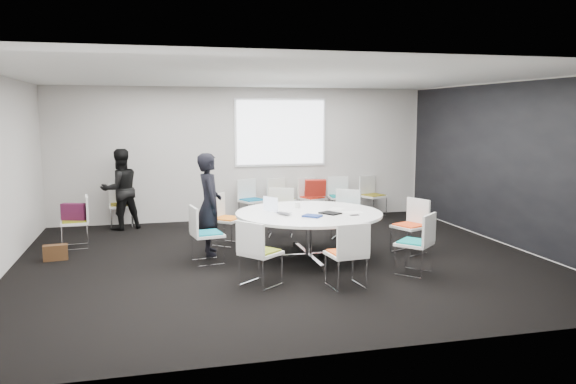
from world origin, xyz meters
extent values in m
cube|color=black|center=(0.00, 0.00, -0.02)|extent=(8.00, 7.00, 0.04)
cube|color=white|center=(0.00, 0.00, 2.82)|extent=(8.00, 7.00, 0.04)
cube|color=#B9B4AE|center=(0.00, 3.52, 1.40)|extent=(8.00, 0.04, 2.80)
cube|color=#B9B4AE|center=(0.00, -3.52, 1.40)|extent=(8.00, 0.04, 2.80)
cube|color=#B9B4AE|center=(4.02, 0.00, 1.40)|extent=(0.04, 7.00, 2.80)
cube|color=black|center=(3.99, 0.00, 1.40)|extent=(0.01, 6.94, 2.74)
cube|color=silver|center=(0.43, 0.00, 0.04)|extent=(0.90, 0.90, 0.08)
cylinder|color=silver|center=(0.43, 0.00, 0.36)|extent=(0.10, 0.10, 0.65)
cylinder|color=white|center=(0.43, 0.00, 0.71)|extent=(2.28, 2.28, 0.04)
cube|color=white|center=(0.80, 3.46, 1.85)|extent=(1.90, 0.03, 1.35)
cube|color=silver|center=(2.09, -0.13, 0.21)|extent=(0.55, 0.55, 0.42)
cube|color=white|center=(2.09, -0.13, 0.44)|extent=(0.59, 0.60, 0.04)
cube|color=red|center=(2.09, -0.13, 0.47)|extent=(0.51, 0.52, 0.03)
cube|color=white|center=(2.28, -0.04, 0.67)|extent=(0.21, 0.44, 0.42)
cube|color=silver|center=(1.44, 1.12, 0.21)|extent=(0.58, 0.58, 0.42)
cube|color=white|center=(1.44, 1.12, 0.44)|extent=(0.63, 0.62, 0.04)
cube|color=#0B6380|center=(1.44, 1.12, 0.47)|extent=(0.54, 0.54, 0.03)
cube|color=white|center=(1.56, 1.29, 0.67)|extent=(0.40, 0.29, 0.42)
cube|color=silver|center=(0.35, 1.57, 0.21)|extent=(0.53, 0.53, 0.42)
cube|color=white|center=(0.35, 1.57, 0.44)|extent=(0.58, 0.57, 0.04)
cube|color=#5F6A16|center=(0.35, 1.57, 0.47)|extent=(0.50, 0.49, 0.03)
cube|color=white|center=(0.42, 1.77, 0.67)|extent=(0.45, 0.18, 0.42)
cube|color=silver|center=(-0.68, 1.17, 0.21)|extent=(0.59, 0.59, 0.42)
cube|color=white|center=(-0.68, 1.17, 0.44)|extent=(0.63, 0.64, 0.04)
cube|color=orange|center=(-0.68, 1.17, 0.47)|extent=(0.55, 0.55, 0.03)
cube|color=white|center=(-0.84, 1.31, 0.67)|extent=(0.32, 0.37, 0.42)
cube|color=silver|center=(-1.14, 0.07, 0.21)|extent=(0.48, 0.48, 0.42)
cube|color=white|center=(-1.14, 0.07, 0.44)|extent=(0.51, 0.53, 0.04)
cube|color=#0C7486|center=(-1.14, 0.07, 0.47)|extent=(0.44, 0.46, 0.03)
cube|color=white|center=(-1.34, 0.03, 0.67)|extent=(0.11, 0.46, 0.42)
cube|color=silver|center=(-0.57, -1.23, 0.21)|extent=(0.59, 0.59, 0.42)
cube|color=white|center=(-0.57, -1.23, 0.44)|extent=(0.63, 0.63, 0.04)
cube|color=olive|center=(-0.57, -1.23, 0.47)|extent=(0.55, 0.55, 0.03)
cube|color=white|center=(-0.74, -1.37, 0.67)|extent=(0.32, 0.38, 0.42)
cube|color=silver|center=(0.49, -1.57, 0.21)|extent=(0.46, 0.46, 0.42)
cube|color=white|center=(0.49, -1.57, 0.44)|extent=(0.51, 0.49, 0.04)
cube|color=#DF5016|center=(0.49, -1.57, 0.47)|extent=(0.44, 0.42, 0.03)
cube|color=white|center=(0.51, -1.78, 0.67)|extent=(0.46, 0.09, 0.42)
cube|color=silver|center=(1.62, -1.23, 0.21)|extent=(0.59, 0.59, 0.42)
cube|color=white|center=(1.62, -1.23, 0.44)|extent=(0.64, 0.63, 0.04)
cube|color=#097976|center=(1.62, -1.23, 0.47)|extent=(0.55, 0.55, 0.03)
cube|color=white|center=(1.77, -1.38, 0.67)|extent=(0.36, 0.34, 0.42)
cube|color=silver|center=(0.10, 3.13, 0.21)|extent=(0.55, 0.55, 0.42)
cube|color=white|center=(0.10, 3.13, 0.44)|extent=(0.60, 0.59, 0.04)
cube|color=#0A587F|center=(0.10, 3.13, 0.47)|extent=(0.52, 0.51, 0.03)
cube|color=white|center=(0.02, 3.33, 0.67)|extent=(0.43, 0.22, 0.42)
cube|color=silver|center=(0.75, 3.15, 0.21)|extent=(0.55, 0.55, 0.42)
cube|color=white|center=(0.75, 3.15, 0.44)|extent=(0.59, 0.58, 0.04)
cube|color=olive|center=(0.75, 3.15, 0.47)|extent=(0.51, 0.50, 0.03)
cube|color=white|center=(0.67, 3.34, 0.67)|extent=(0.44, 0.21, 0.42)
cube|color=silver|center=(1.42, 3.15, 0.21)|extent=(0.55, 0.55, 0.42)
cube|color=white|center=(1.42, 3.15, 0.44)|extent=(0.59, 0.58, 0.04)
cube|color=red|center=(1.42, 3.15, 0.47)|extent=(0.51, 0.50, 0.03)
cube|color=white|center=(1.34, 3.34, 0.67)|extent=(0.44, 0.21, 0.42)
cube|color=silver|center=(2.04, 3.15, 0.21)|extent=(0.47, 0.47, 0.42)
cube|color=white|center=(2.04, 3.15, 0.44)|extent=(0.52, 0.50, 0.04)
cube|color=#09797A|center=(2.04, 3.15, 0.47)|extent=(0.45, 0.43, 0.03)
cube|color=white|center=(2.07, 3.36, 0.67)|extent=(0.46, 0.10, 0.42)
cube|color=silver|center=(2.83, 3.15, 0.21)|extent=(0.54, 0.54, 0.42)
cube|color=white|center=(2.83, 3.15, 0.44)|extent=(0.59, 0.58, 0.04)
cube|color=olive|center=(2.83, 3.15, 0.47)|extent=(0.51, 0.50, 0.03)
cube|color=white|center=(2.75, 3.35, 0.67)|extent=(0.44, 0.20, 0.42)
cube|color=silver|center=(-3.21, 1.58, 0.21)|extent=(0.47, 0.47, 0.42)
cube|color=white|center=(-3.21, 1.58, 0.44)|extent=(0.50, 0.51, 0.04)
cube|color=olive|center=(-3.21, 1.58, 0.47)|extent=(0.43, 0.45, 0.03)
cube|color=white|center=(-3.00, 1.61, 0.67)|extent=(0.10, 0.46, 0.42)
cube|color=silver|center=(-2.52, 3.15, 0.21)|extent=(0.45, 0.45, 0.42)
cube|color=white|center=(-2.52, 3.15, 0.44)|extent=(0.49, 0.48, 0.04)
cube|color=olive|center=(-2.52, 3.15, 0.47)|extent=(0.43, 0.41, 0.03)
cube|color=white|center=(-2.54, 3.36, 0.67)|extent=(0.46, 0.07, 0.42)
imported|color=black|center=(-1.04, 0.61, 0.82)|extent=(0.40, 0.60, 1.64)
imported|color=black|center=(-2.52, 3.00, 0.79)|extent=(0.95, 0.86, 1.58)
imported|color=#333338|center=(0.04, -0.09, 0.74)|extent=(0.30, 0.35, 0.02)
cube|color=silver|center=(-0.15, 0.12, 0.86)|extent=(0.18, 0.26, 0.22)
cube|color=black|center=(0.71, -0.22, 0.74)|extent=(0.35, 0.37, 0.02)
cube|color=navy|center=(0.38, -0.40, 0.74)|extent=(0.33, 0.32, 0.03)
cube|color=silver|center=(0.95, 0.18, 0.73)|extent=(0.35, 0.37, 0.00)
cube|color=silver|center=(1.09, -0.19, 0.73)|extent=(0.30, 0.21, 0.00)
cylinder|color=white|center=(0.37, 0.42, 0.78)|extent=(0.08, 0.08, 0.09)
cube|color=black|center=(1.03, -0.44, 0.73)|extent=(0.15, 0.08, 0.01)
cube|color=#4D1432|center=(-3.21, 1.58, 0.62)|extent=(0.42, 0.26, 0.28)
cube|color=#462A16|center=(-3.41, 0.80, 0.12)|extent=(0.38, 0.21, 0.24)
cube|color=maroon|center=(1.42, 2.94, 0.70)|extent=(0.45, 0.20, 0.36)
camera|label=1|loc=(-1.95, -8.28, 2.26)|focal=35.00mm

